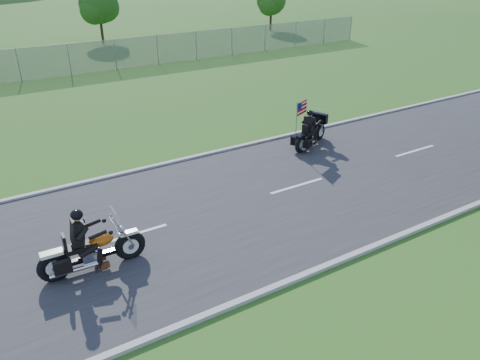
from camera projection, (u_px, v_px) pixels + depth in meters
ground at (193, 218)px, 14.44m from camera, size 420.00×420.00×0.00m
road at (193, 217)px, 14.43m from camera, size 120.00×8.00×0.04m
curb_north at (146, 168)px, 17.51m from camera, size 120.00×0.18×0.12m
curb_south at (267, 291)px, 11.32m from camera, size 120.00×0.18×0.12m
tree_fence_near at (99, 6)px, 38.86m from camera, size 3.52×3.28×4.75m
tree_fence_far at (271, 2)px, 44.83m from camera, size 3.08×2.87×4.20m
motorcycle_lead at (91, 251)px, 11.87m from camera, size 2.76×0.69×1.86m
motorcycle_follow at (311, 134)px, 19.31m from camera, size 2.29×1.28×2.03m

